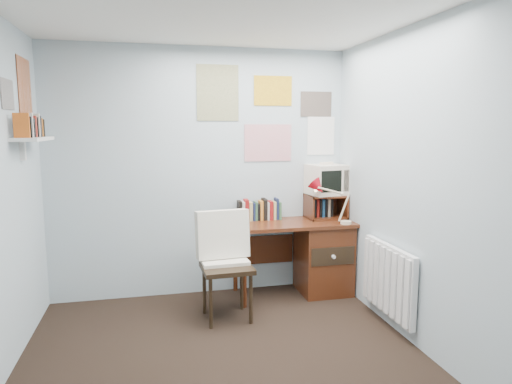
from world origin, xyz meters
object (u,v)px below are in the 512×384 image
(crt_tv, at_px, (326,178))
(tv_riser, at_px, (326,206))
(desk_chair, at_px, (227,268))
(desk_lamp, at_px, (347,204))
(radiator, at_px, (389,279))
(desk, at_px, (318,254))
(wall_shelf, at_px, (33,139))

(crt_tv, bearing_deg, tv_riser, -124.79)
(desk_chair, distance_m, desk_lamp, 1.36)
(desk_chair, bearing_deg, radiator, -22.48)
(desk, xyz_separation_m, crt_tv, (0.13, 0.13, 0.78))
(tv_riser, distance_m, radiator, 1.15)
(crt_tv, height_order, radiator, crt_tv)
(radiator, xyz_separation_m, wall_shelf, (-2.86, 0.55, 1.20))
(desk, bearing_deg, wall_shelf, -171.60)
(desk, bearing_deg, desk_chair, -156.36)
(desk_chair, bearing_deg, crt_tv, 23.96)
(tv_riser, height_order, crt_tv, crt_tv)
(desk_chair, distance_m, tv_riser, 1.35)
(desk, xyz_separation_m, desk_chair, (-1.04, -0.45, 0.06))
(wall_shelf, bearing_deg, desk_chair, -2.74)
(tv_riser, bearing_deg, desk_chair, -153.97)
(desk, distance_m, crt_tv, 0.80)
(desk_chair, xyz_separation_m, radiator, (1.32, -0.48, -0.05))
(wall_shelf, bearing_deg, desk_lamp, 3.38)
(radiator, bearing_deg, desk, 107.24)
(wall_shelf, bearing_deg, tv_riser, 10.32)
(desk, height_order, desk_lamp, desk_lamp)
(desk, height_order, desk_chair, desk_chair)
(crt_tv, relative_size, wall_shelf, 0.58)
(tv_riser, distance_m, wall_shelf, 2.83)
(radiator, bearing_deg, crt_tv, 98.63)
(crt_tv, bearing_deg, desk_chair, -163.54)
(desk_chair, distance_m, wall_shelf, 1.92)
(desk, height_order, radiator, desk)
(desk_chair, xyz_separation_m, tv_riser, (1.15, 0.56, 0.42))
(tv_riser, xyz_separation_m, crt_tv, (0.01, 0.02, 0.30))
(desk_lamp, relative_size, crt_tv, 1.10)
(desk_chair, xyz_separation_m, crt_tv, (1.16, 0.58, 0.71))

